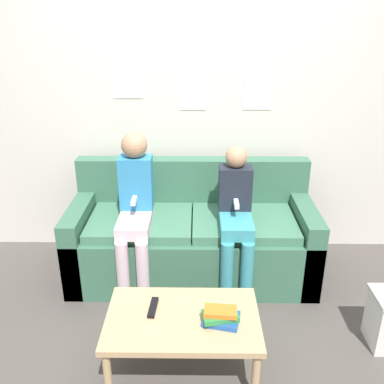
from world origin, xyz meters
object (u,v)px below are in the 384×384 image
(coffee_table, at_px, (183,323))
(person_left, at_px, (135,205))
(person_right, at_px, (236,214))
(couch, at_px, (192,238))
(tv_remote, at_px, (153,307))

(coffee_table, relative_size, person_left, 0.73)
(person_right, bearing_deg, person_left, 178.62)
(couch, relative_size, person_right, 1.73)
(couch, xyz_separation_m, tv_remote, (-0.21, -0.98, 0.09))
(person_right, height_order, tv_remote, person_right)
(person_right, relative_size, tv_remote, 6.29)
(person_left, relative_size, tv_remote, 6.87)
(person_right, bearing_deg, coffee_table, -112.90)
(coffee_table, distance_m, person_left, 1.00)
(couch, relative_size, tv_remote, 10.87)
(person_left, height_order, person_right, person_left)
(person_left, bearing_deg, couch, 23.31)
(tv_remote, bearing_deg, person_right, 59.89)
(tv_remote, bearing_deg, person_left, 107.89)
(person_left, bearing_deg, tv_remote, -76.18)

